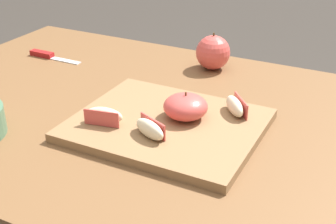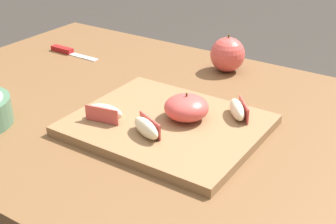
{
  "view_description": "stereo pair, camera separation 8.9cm",
  "coord_description": "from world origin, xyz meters",
  "px_view_note": "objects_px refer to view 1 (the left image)",
  "views": [
    {
      "loc": [
        0.36,
        -0.75,
        1.18
      ],
      "look_at": [
        0.0,
        -0.05,
        0.77
      ],
      "focal_mm": 49.62,
      "sensor_mm": 36.0,
      "label": 1
    },
    {
      "loc": [
        0.44,
        -0.71,
        1.18
      ],
      "look_at": [
        0.0,
        -0.05,
        0.77
      ],
      "focal_mm": 49.62,
      "sensor_mm": 36.0,
      "label": 2
    }
  ],
  "objects_px": {
    "whole_apple_pink_lady": "(213,53)",
    "cutting_board": "(168,125)",
    "apple_half_skin_up": "(186,107)",
    "apple_wedge_front": "(235,106)",
    "paring_knife": "(46,55)",
    "apple_wedge_right": "(150,129)",
    "apple_wedge_left": "(104,116)"
  },
  "relations": [
    {
      "from": "whole_apple_pink_lady",
      "to": "cutting_board",
      "type": "bearing_deg",
      "value": -82.62
    },
    {
      "from": "apple_half_skin_up",
      "to": "apple_wedge_front",
      "type": "distance_m",
      "value": 0.1
    },
    {
      "from": "cutting_board",
      "to": "apple_wedge_front",
      "type": "relative_size",
      "value": 4.91
    },
    {
      "from": "apple_half_skin_up",
      "to": "paring_knife",
      "type": "relative_size",
      "value": 0.54
    },
    {
      "from": "cutting_board",
      "to": "apple_wedge_front",
      "type": "height_order",
      "value": "apple_wedge_front"
    },
    {
      "from": "apple_half_skin_up",
      "to": "whole_apple_pink_lady",
      "type": "relative_size",
      "value": 0.92
    },
    {
      "from": "cutting_board",
      "to": "paring_knife",
      "type": "relative_size",
      "value": 2.21
    },
    {
      "from": "apple_wedge_right",
      "to": "apple_wedge_left",
      "type": "distance_m",
      "value": 0.1
    },
    {
      "from": "apple_wedge_front",
      "to": "whole_apple_pink_lady",
      "type": "relative_size",
      "value": 0.76
    },
    {
      "from": "apple_wedge_right",
      "to": "apple_wedge_left",
      "type": "height_order",
      "value": "same"
    },
    {
      "from": "cutting_board",
      "to": "apple_wedge_front",
      "type": "xyz_separation_m",
      "value": [
        0.1,
        0.09,
        0.03
      ]
    },
    {
      "from": "cutting_board",
      "to": "apple_wedge_right",
      "type": "xyz_separation_m",
      "value": [
        -0.0,
        -0.07,
        0.03
      ]
    },
    {
      "from": "cutting_board",
      "to": "paring_knife",
      "type": "bearing_deg",
      "value": 156.45
    },
    {
      "from": "paring_knife",
      "to": "whole_apple_pink_lady",
      "type": "xyz_separation_m",
      "value": [
        0.44,
        0.13,
        0.04
      ]
    },
    {
      "from": "whole_apple_pink_lady",
      "to": "apple_half_skin_up",
      "type": "bearing_deg",
      "value": -77.7
    },
    {
      "from": "apple_wedge_right",
      "to": "apple_wedge_front",
      "type": "distance_m",
      "value": 0.19
    },
    {
      "from": "apple_half_skin_up",
      "to": "apple_wedge_front",
      "type": "xyz_separation_m",
      "value": [
        0.08,
        0.06,
        -0.01
      ]
    },
    {
      "from": "apple_half_skin_up",
      "to": "cutting_board",
      "type": "bearing_deg",
      "value": -128.83
    },
    {
      "from": "cutting_board",
      "to": "paring_knife",
      "type": "xyz_separation_m",
      "value": [
        -0.48,
        0.21,
        -0.0
      ]
    },
    {
      "from": "apple_half_skin_up",
      "to": "apple_wedge_front",
      "type": "height_order",
      "value": "apple_half_skin_up"
    },
    {
      "from": "cutting_board",
      "to": "apple_wedge_left",
      "type": "relative_size",
      "value": 4.6
    },
    {
      "from": "apple_wedge_front",
      "to": "whole_apple_pink_lady",
      "type": "xyz_separation_m",
      "value": [
        -0.15,
        0.25,
        0.01
      ]
    },
    {
      "from": "apple_wedge_left",
      "to": "apple_wedge_front",
      "type": "height_order",
      "value": "same"
    },
    {
      "from": "apple_half_skin_up",
      "to": "apple_wedge_left",
      "type": "height_order",
      "value": "apple_half_skin_up"
    },
    {
      "from": "apple_wedge_right",
      "to": "whole_apple_pink_lady",
      "type": "bearing_deg",
      "value": 95.8
    },
    {
      "from": "apple_wedge_right",
      "to": "apple_wedge_front",
      "type": "bearing_deg",
      "value": 56.12
    },
    {
      "from": "apple_half_skin_up",
      "to": "apple_wedge_left",
      "type": "relative_size",
      "value": 1.13
    },
    {
      "from": "cutting_board",
      "to": "apple_half_skin_up",
      "type": "height_order",
      "value": "apple_half_skin_up"
    },
    {
      "from": "apple_wedge_right",
      "to": "apple_wedge_left",
      "type": "xyz_separation_m",
      "value": [
        -0.1,
        0.01,
        0.0
      ]
    },
    {
      "from": "paring_knife",
      "to": "whole_apple_pink_lady",
      "type": "bearing_deg",
      "value": 16.32
    },
    {
      "from": "cutting_board",
      "to": "apple_half_skin_up",
      "type": "bearing_deg",
      "value": 51.17
    },
    {
      "from": "paring_knife",
      "to": "whole_apple_pink_lady",
      "type": "relative_size",
      "value": 1.69
    }
  ]
}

